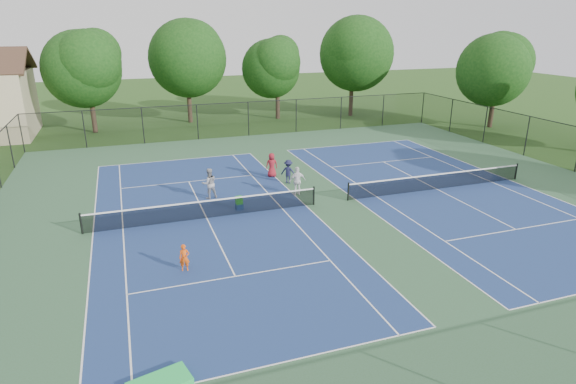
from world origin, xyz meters
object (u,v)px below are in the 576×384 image
object	(u,v)px
tree_back_a	(87,65)
bystander_b	(288,172)
tree_side_e	(498,65)
instructor	(209,183)
child_player	(184,258)
ball_crate	(239,207)
tree_back_d	(353,50)
tree_back_c	(277,65)
tree_back_b	(186,55)
bystander_a	(297,181)
ball_hopper	(239,200)
bystander_c	(272,165)

from	to	relation	value
tree_back_a	bystander_b	world-z (taller)	tree_back_a
tree_side_e	bystander_b	bearing A→B (deg)	-157.65
instructor	child_player	bearing A→B (deg)	66.54
instructor	ball_crate	xyz separation A→B (m)	(1.17, -2.30, -0.73)
tree_back_d	tree_side_e	bearing A→B (deg)	-45.00
ball_crate	tree_back_c	bearing A→B (deg)	67.45
tree_back_d	tree_back_b	bearing A→B (deg)	173.29
tree_side_e	bystander_a	distance (m)	27.64
instructor	bystander_a	distance (m)	5.07
bystander_a	bystander_b	xyz separation A→B (m)	(0.22, 2.23, -0.09)
ball_hopper	bystander_c	bearing A→B (deg)	55.85
bystander_a	bystander_c	bearing A→B (deg)	-85.40
bystander_b	child_player	bearing A→B (deg)	87.94
bystander_b	bystander_c	bearing A→B (deg)	-32.63
tree_back_d	ball_crate	world-z (taller)	tree_back_d
tree_back_b	instructor	xyz separation A→B (m)	(-2.28, -23.04, -5.71)
tree_back_a	tree_back_c	size ratio (longest dim) A/B	1.09
tree_back_a	child_player	bearing A→B (deg)	-81.83
tree_back_a	child_player	xyz separation A→B (m)	(4.19, -29.22, -5.47)
ball_crate	ball_hopper	world-z (taller)	ball_hopper
tree_back_b	ball_crate	xyz separation A→B (m)	(-1.11, -25.33, -6.43)
tree_back_a	ball_hopper	world-z (taller)	tree_back_a
tree_back_a	bystander_c	bearing A→B (deg)	-58.27
tree_side_e	ball_hopper	xyz separation A→B (m)	(-28.11, -13.33, -5.28)
bystander_a	tree_side_e	bearing A→B (deg)	-154.25
tree_back_c	bystander_c	bearing A→B (deg)	-109.12
child_player	instructor	world-z (taller)	instructor
bystander_c	ball_hopper	distance (m)	6.10
tree_back_c	instructor	world-z (taller)	tree_back_c
tree_back_d	ball_hopper	xyz separation A→B (m)	(-18.11, -23.33, -6.29)
bystander_c	tree_back_b	bearing A→B (deg)	-78.98
instructor	bystander_b	size ratio (longest dim) A/B	1.18
tree_back_b	bystander_c	size ratio (longest dim) A/B	6.33
tree_back_a	ball_hopper	xyz separation A→B (m)	(7.89, -23.33, -5.51)
child_player	tree_back_a	bearing A→B (deg)	106.74
bystander_c	bystander_a	bearing A→B (deg)	99.91
tree_back_c	tree_back_a	bearing A→B (deg)	-176.82
tree_back_a	bystander_c	distance (m)	22.14
tree_back_d	instructor	xyz separation A→B (m)	(-19.28, -21.04, -5.94)
tree_back_a	tree_back_d	size ratio (longest dim) A/B	0.88
instructor	bystander_c	world-z (taller)	instructor
instructor	bystander_a	size ratio (longest dim) A/B	1.05
tree_back_c	ball_crate	xyz separation A→B (m)	(-10.11, -24.33, -5.32)
tree_back_a	bystander_a	bearing A→B (deg)	-62.20
tree_back_c	ball_crate	distance (m)	26.88
ball_crate	tree_back_d	bearing A→B (deg)	52.19
tree_back_d	ball_hopper	size ratio (longest dim) A/B	24.50
tree_back_c	ball_crate	bearing A→B (deg)	-112.55
child_player	ball_crate	xyz separation A→B (m)	(3.70, 5.89, -0.41)
tree_back_a	child_player	world-z (taller)	tree_back_a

